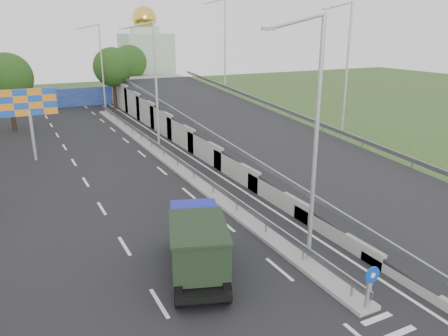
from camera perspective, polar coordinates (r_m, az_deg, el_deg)
road_surface at (r=30.06m, az=-10.72°, el=-1.43°), size 26.00×90.00×0.04m
median at (r=34.52m, az=-7.86°, el=1.40°), size 1.00×44.00×0.20m
overpass_ramp at (r=37.12m, az=3.06°, el=5.33°), size 10.00×50.00×3.50m
median_guardrail at (r=34.34m, az=-7.90°, el=2.44°), size 0.09×44.00×0.71m
sign_bollard at (r=16.72m, az=18.49°, el=-14.53°), size 0.64×0.23×1.67m
lamp_post_near at (r=17.60m, az=11.52°, el=4.59°), size 2.74×0.18×10.08m
lamp_post_mid at (r=35.31m, az=-9.18°, el=11.17°), size 2.74×0.18×10.08m
lamp_post_far at (r=54.62m, az=-15.87°, el=12.99°), size 2.74×0.18×10.08m
blue_wall at (r=60.38m, az=-20.51°, el=8.52°), size 30.00×0.50×2.40m
church at (r=70.63m, az=-10.12°, el=13.89°), size 7.00×7.00×13.80m
billboard at (r=35.88m, az=-24.14°, el=7.34°), size 4.00×0.24×5.50m
tree_left_mid at (r=47.63m, az=-26.45°, el=10.47°), size 4.80×4.80×7.60m
tree_median_far at (r=57.01m, az=-14.33°, el=12.64°), size 4.80×4.80×7.60m
tree_ramp_far at (r=64.74m, az=-12.24°, el=13.33°), size 4.80×4.80×7.60m
dump_truck at (r=18.08m, az=-3.50°, el=-9.73°), size 3.76×5.99×2.48m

